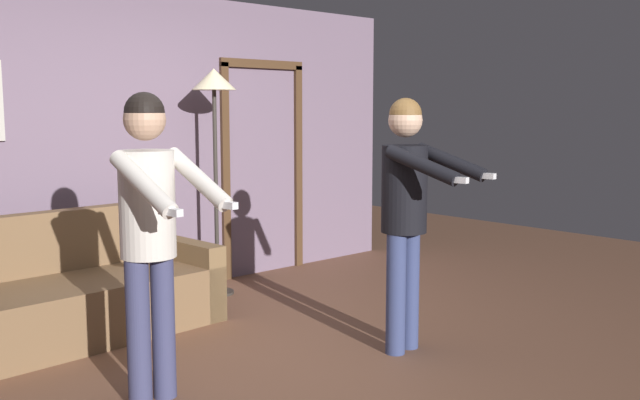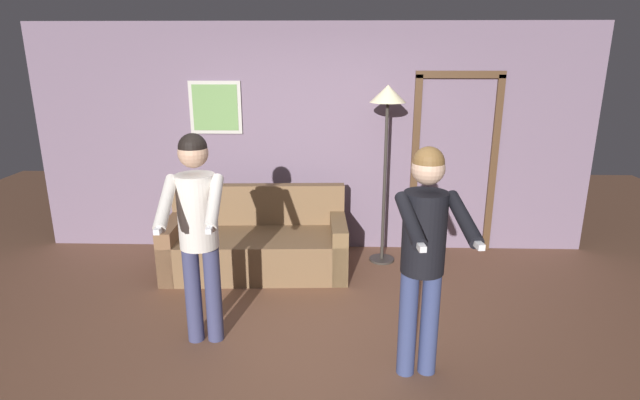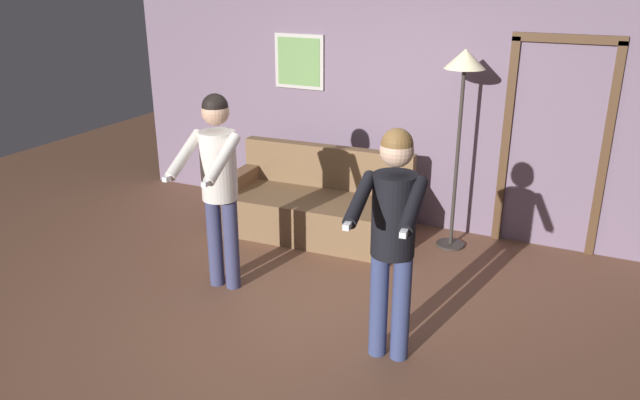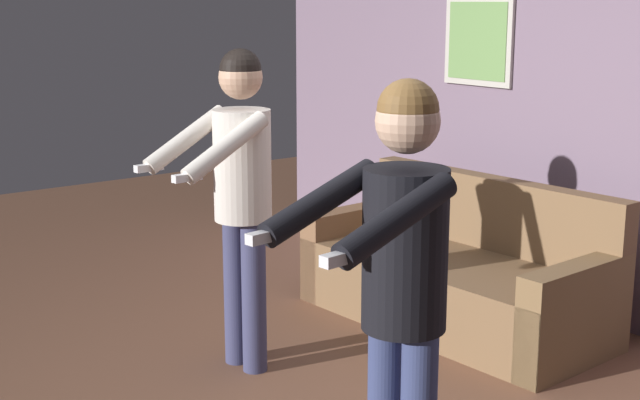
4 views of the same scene
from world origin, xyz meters
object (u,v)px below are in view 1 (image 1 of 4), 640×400
at_px(couch, 81,297).
at_px(person_standing_right, 407,200).
at_px(person_standing_left, 150,218).
at_px(torchiere_lamp, 214,102).

xyz_separation_m(couch, person_standing_right, (1.44, -1.80, 0.74)).
height_order(person_standing_left, person_standing_right, person_standing_left).
height_order(torchiere_lamp, person_standing_right, torchiere_lamp).
relative_size(person_standing_left, person_standing_right, 1.01).
distance_m(couch, person_standing_left, 1.62).
relative_size(couch, torchiere_lamp, 0.99).
bearing_deg(person_standing_right, torchiere_lamp, 91.97).
xyz_separation_m(couch, torchiere_lamp, (1.37, 0.29, 1.40)).
height_order(couch, torchiere_lamp, torchiere_lamp).
distance_m(couch, person_standing_right, 2.42).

